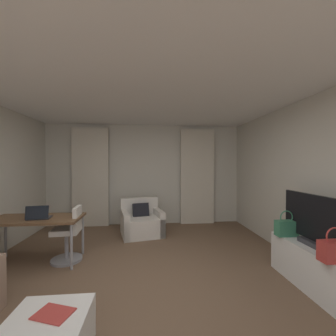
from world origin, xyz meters
name	(u,v)px	position (x,y,z in m)	size (l,w,h in m)	color
ground_plane	(143,289)	(0.00, 0.00, 0.00)	(12.00, 12.00, 0.00)	brown
wall_window	(145,174)	(0.00, 3.03, 1.30)	(5.12, 0.06, 2.60)	beige
wall_right	(329,184)	(2.53, 0.00, 1.30)	(0.06, 6.12, 2.60)	beige
ceiling	(143,79)	(0.00, 0.00, 2.63)	(5.12, 6.12, 0.06)	white
curtain_left_panel	(91,177)	(-1.38, 2.90, 1.25)	(0.90, 0.06, 2.50)	beige
curtain_right_panel	(197,176)	(1.38, 2.90, 1.25)	(0.90, 0.06, 2.50)	beige
armchair	(142,222)	(-0.07, 2.12, 0.27)	(1.02, 0.95, 0.78)	silver
desk	(36,221)	(-1.71, 0.88, 0.66)	(1.37, 0.67, 0.72)	brown
desk_chair	(69,237)	(-1.21, 0.92, 0.39)	(0.48, 0.48, 0.88)	gray
laptop	(39,216)	(-1.62, 0.79, 0.77)	(0.35, 0.29, 0.22)	#2D2D33
magazine_open	(54,314)	(-0.68, -0.95, 0.39)	(0.33, 0.28, 0.01)	#B73833
tv_console	(315,267)	(2.18, -0.18, 0.27)	(0.45, 1.21, 0.54)	white
tv_flatscreen	(314,221)	(2.18, -0.16, 0.84)	(0.20, 1.09, 0.65)	#333338
handbag_primary	(286,228)	(2.06, 0.22, 0.66)	(0.30, 0.14, 0.37)	#387F5B
handbag_secondary	(334,250)	(2.04, -0.61, 0.66)	(0.30, 0.14, 0.37)	#B73833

